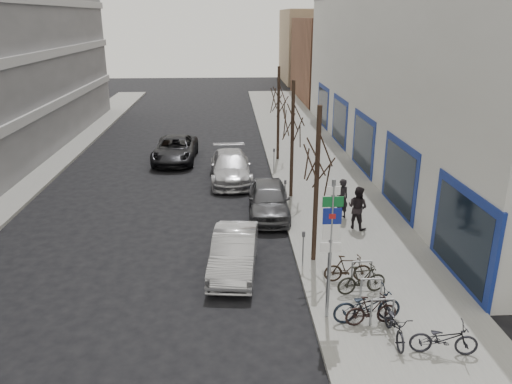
{
  "coord_description": "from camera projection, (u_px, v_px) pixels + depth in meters",
  "views": [
    {
      "loc": [
        -0.24,
        -11.93,
        8.1
      ],
      "look_at": [
        0.71,
        5.37,
        2.0
      ],
      "focal_mm": 35.0,
      "sensor_mm": 36.0,
      "label": 1
    }
  ],
  "objects": [
    {
      "name": "highway_sign_pole",
      "position": [
        331.0,
        242.0,
        13.24
      ],
      "size": [
        0.55,
        0.1,
        4.2
      ],
      "color": "gray",
      "rests_on": "ground"
    },
    {
      "name": "meter_back",
      "position": [
        274.0,
        158.0,
        26.93
      ],
      "size": [
        0.1,
        0.08,
        1.27
      ],
      "color": "gray",
      "rests_on": "sidewalk_east"
    },
    {
      "name": "bike_rack",
      "position": [
        371.0,
        288.0,
        14.48
      ],
      "size": [
        0.66,
        2.26,
        0.83
      ],
      "color": "gray",
      "rests_on": "sidewalk_east"
    },
    {
      "name": "parked_car_front",
      "position": [
        234.0,
        252.0,
        16.66
      ],
      "size": [
        1.83,
        4.22,
        1.35
      ],
      "primitive_type": "imported",
      "rotation": [
        0.0,
        0.0,
        -0.1
      ],
      "color": "#AFB0B5",
      "rests_on": "ground"
    },
    {
      "name": "tree_far",
      "position": [
        279.0,
        91.0,
        28.25
      ],
      "size": [
        1.8,
        1.8,
        5.5
      ],
      "color": "black",
      "rests_on": "ground"
    },
    {
      "name": "pedestrian_near",
      "position": [
        342.0,
        199.0,
        20.59
      ],
      "size": [
        0.73,
        0.6,
        1.71
      ],
      "primitive_type": "imported",
      "rotation": [
        0.0,
        0.0,
        3.48
      ],
      "color": "black",
      "rests_on": "sidewalk_east"
    },
    {
      "name": "tree_near",
      "position": [
        318.0,
        149.0,
        16.01
      ],
      "size": [
        1.8,
        1.8,
        5.5
      ],
      "color": "black",
      "rests_on": "ground"
    },
    {
      "name": "bike_near_left",
      "position": [
        395.0,
        322.0,
        12.87
      ],
      "size": [
        0.53,
        1.64,
        1.0
      ],
      "primitive_type": "imported",
      "rotation": [
        0.0,
        0.0,
        -0.02
      ],
      "color": "black",
      "rests_on": "sidewalk_east"
    },
    {
      "name": "brick_building_far",
      "position": [
        357.0,
        59.0,
        50.96
      ],
      "size": [
        12.0,
        14.0,
        8.0
      ],
      "primitive_type": "cube",
      "color": "brown",
      "rests_on": "ground"
    },
    {
      "name": "bike_far_inner",
      "position": [
        348.0,
        268.0,
        15.7
      ],
      "size": [
        1.55,
        0.52,
        0.93
      ],
      "primitive_type": "imported",
      "rotation": [
        0.0,
        0.0,
        1.53
      ],
      "color": "black",
      "rests_on": "sidewalk_east"
    },
    {
      "name": "bike_mid_inner",
      "position": [
        362.0,
        279.0,
        15.03
      ],
      "size": [
        1.63,
        0.72,
        0.95
      ],
      "primitive_type": "imported",
      "rotation": [
        0.0,
        0.0,
        1.74
      ],
      "color": "black",
      "rests_on": "sidewalk_east"
    },
    {
      "name": "parked_car_back",
      "position": [
        231.0,
        167.0,
        25.88
      ],
      "size": [
        2.27,
        5.18,
        1.48
      ],
      "primitive_type": "imported",
      "rotation": [
        0.0,
        0.0,
        0.04
      ],
      "color": "#B1B1B6",
      "rests_on": "ground"
    },
    {
      "name": "meter_front",
      "position": [
        303.0,
        246.0,
        16.57
      ],
      "size": [
        0.1,
        0.08,
        1.27
      ],
      "color": "gray",
      "rests_on": "sidewalk_east"
    },
    {
      "name": "tan_building_far",
      "position": [
        333.0,
        46.0,
        64.94
      ],
      "size": [
        13.0,
        12.0,
        9.0
      ],
      "primitive_type": "cube",
      "color": "#937A5B",
      "rests_on": "ground"
    },
    {
      "name": "lane_car",
      "position": [
        175.0,
        149.0,
        29.44
      ],
      "size": [
        2.5,
        5.19,
        1.43
      ],
      "primitive_type": "imported",
      "rotation": [
        0.0,
        0.0,
        -0.03
      ],
      "color": "black",
      "rests_on": "ground"
    },
    {
      "name": "meter_mid",
      "position": [
        285.0,
        191.0,
        21.75
      ],
      "size": [
        0.1,
        0.08,
        1.27
      ],
      "color": "gray",
      "rests_on": "sidewalk_east"
    },
    {
      "name": "bike_near_right",
      "position": [
        371.0,
        310.0,
        13.5
      ],
      "size": [
        1.53,
        0.62,
        0.9
      ],
      "primitive_type": "imported",
      "rotation": [
        0.0,
        0.0,
        1.69
      ],
      "color": "black",
      "rests_on": "sidewalk_east"
    },
    {
      "name": "sidewalk_east",
      "position": [
        331.0,
        197.0,
        23.57
      ],
      "size": [
        5.0,
        70.0,
        0.15
      ],
      "primitive_type": "cube",
      "color": "slate",
      "rests_on": "ground"
    },
    {
      "name": "bike_far_curb",
      "position": [
        444.0,
        336.0,
        12.3
      ],
      "size": [
        1.73,
        0.75,
        1.02
      ],
      "primitive_type": "imported",
      "rotation": [
        0.0,
        0.0,
        1.42
      ],
      "color": "black",
      "rests_on": "sidewalk_east"
    },
    {
      "name": "tree_mid",
      "position": [
        293.0,
        112.0,
        22.13
      ],
      "size": [
        1.8,
        1.8,
        5.5
      ],
      "color": "black",
      "rests_on": "ground"
    },
    {
      "name": "bike_mid_curb",
      "position": [
        367.0,
        302.0,
        13.6
      ],
      "size": [
        1.97,
        0.77,
        1.17
      ],
      "primitive_type": "imported",
      "rotation": [
        0.0,
        0.0,
        1.67
      ],
      "color": "black",
      "rests_on": "sidewalk_east"
    },
    {
      "name": "pedestrian_far",
      "position": [
        358.0,
        207.0,
        19.59
      ],
      "size": [
        0.77,
        0.77,
        1.76
      ],
      "primitive_type": "imported",
      "rotation": [
        0.0,
        0.0,
        2.37
      ],
      "color": "black",
      "rests_on": "sidewalk_east"
    },
    {
      "name": "parked_car_mid",
      "position": [
        269.0,
        199.0,
        21.31
      ],
      "size": [
        1.91,
        4.34,
        1.46
      ],
      "primitive_type": "imported",
      "rotation": [
        0.0,
        0.0,
        -0.04
      ],
      "color": "#46474B",
      "rests_on": "ground"
    },
    {
      "name": "ground",
      "position": [
        241.0,
        323.0,
        13.94
      ],
      "size": [
        120.0,
        120.0,
        0.0
      ],
      "primitive_type": "plane",
      "color": "black",
      "rests_on": "ground"
    }
  ]
}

